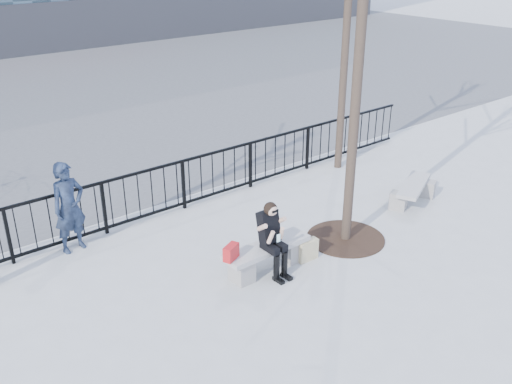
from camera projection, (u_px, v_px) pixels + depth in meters
ground at (267, 269)px, 10.01m from camera, size 120.00×120.00×0.00m
street_surface at (3, 96)px, 20.66m from camera, size 60.00×23.00×0.01m
railing at (175, 187)px, 11.91m from camera, size 14.00×0.06×1.10m
tree_grate at (346, 238)px, 11.01m from camera, size 1.50×1.50×0.02m
bench_main at (267, 255)px, 9.88m from camera, size 1.65×0.46×0.49m
bench_second at (413, 191)px, 12.41m from camera, size 1.50×0.42×0.45m
seated_woman at (273, 240)px, 9.62m from camera, size 0.50×0.64×1.34m
handbag at (231, 252)px, 9.34m from camera, size 0.34×0.26×0.25m
shopping_bag at (307, 250)px, 10.23m from camera, size 0.41×0.16×0.39m
standing_man at (69, 207)px, 10.31m from camera, size 0.69×0.51×1.73m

